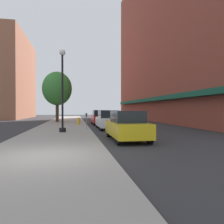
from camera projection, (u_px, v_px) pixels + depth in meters
ground_plane at (99, 124)px, 25.85m from camera, size 90.00×90.00×0.00m
sidewalk_slab at (65, 123)px, 26.14m from camera, size 4.80×50.00×0.12m
building_right_brick at (170, 30)px, 31.52m from camera, size 6.80×40.00×26.92m
building_far_background at (12, 78)px, 41.87m from camera, size 6.80×18.00×15.81m
lamppost at (62, 89)px, 15.26m from camera, size 0.48×0.48×5.90m
fire_hydrant at (78, 121)px, 22.16m from camera, size 0.33×0.26×0.79m
parking_meter_near at (86, 119)px, 17.26m from camera, size 0.14×0.09×1.31m
tree_near at (57, 89)px, 27.68m from camera, size 3.77×3.77×6.49m
car_yellow at (127, 126)px, 12.01m from camera, size 1.80×4.30×1.66m
car_white at (108, 120)px, 18.73m from camera, size 1.80×4.30×1.66m
car_red at (100, 117)px, 24.67m from camera, size 1.80×4.30×1.66m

